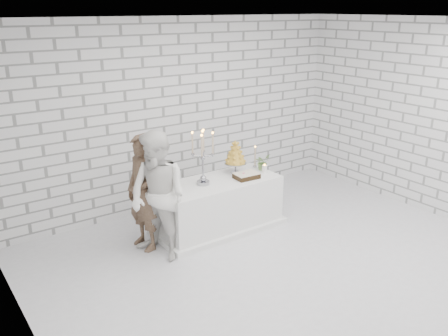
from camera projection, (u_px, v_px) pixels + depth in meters
ground at (282, 262)px, 6.13m from camera, size 6.00×5.00×0.01m
ceiling at (293, 19)px, 5.17m from camera, size 6.00×5.00×0.01m
wall_back at (181, 114)px, 7.58m from camera, size 6.00×0.01×3.00m
wall_left at (23, 210)px, 4.01m from camera, size 0.01×5.00×3.00m
wall_right at (433, 119)px, 7.29m from camera, size 0.01×5.00×3.00m
cake_table at (218, 205)px, 6.97m from camera, size 1.80×0.80×0.75m
groom at (143, 193)px, 6.29m from camera, size 0.46×0.63×1.59m
bride at (158, 197)px, 6.02m from camera, size 0.87×0.98×1.69m
candelabra at (203, 158)px, 6.58m from camera, size 0.36×0.36×0.79m
croquembouche at (235, 157)px, 7.10m from camera, size 0.40×0.40×0.51m
chocolate_cake at (246, 176)px, 6.93m from camera, size 0.36×0.27×0.08m
pillar_candle at (264, 169)px, 7.16m from camera, size 0.09×0.09×0.12m
extra_taper at (255, 157)px, 7.39m from camera, size 0.06×0.06×0.32m
flowers at (262, 162)px, 7.28m from camera, size 0.26×0.23×0.25m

